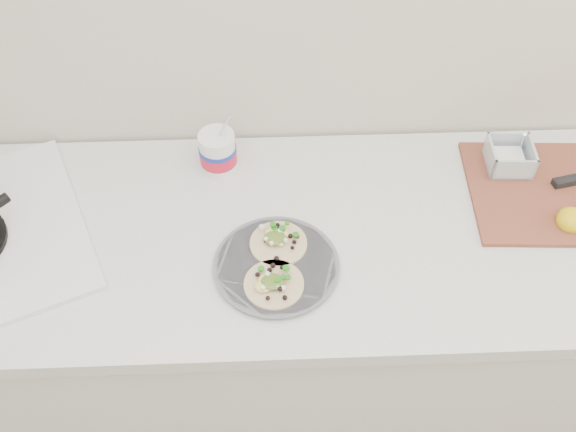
{
  "coord_description": "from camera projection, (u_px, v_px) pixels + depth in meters",
  "views": [
    {
      "loc": [
        0.03,
        0.46,
        2.05
      ],
      "look_at": [
        0.07,
        1.41,
        0.96
      ],
      "focal_mm": 40.0,
      "sensor_mm": 36.0,
      "label": 1
    }
  ],
  "objects": [
    {
      "name": "cutboard",
      "position": [
        566.0,
        185.0,
        1.57
      ],
      "size": [
        0.51,
        0.37,
        0.08
      ],
      "rotation": [
        0.0,
        0.0,
        -0.05
      ],
      "color": "brown",
      "rests_on": "counter"
    },
    {
      "name": "taco_plate",
      "position": [
        276.0,
        263.0,
        1.41
      ],
      "size": [
        0.28,
        0.28,
        0.04
      ],
      "rotation": [
        0.0,
        0.0,
        -0.38
      ],
      "color": "slate",
      "rests_on": "counter"
    },
    {
      "name": "counter",
      "position": [
        265.0,
        327.0,
        1.84
      ],
      "size": [
        2.44,
        0.66,
        0.9
      ],
      "color": "silver",
      "rests_on": "ground"
    },
    {
      "name": "tub",
      "position": [
        219.0,
        149.0,
        1.58
      ],
      "size": [
        0.09,
        0.09,
        0.21
      ],
      "rotation": [
        0.0,
        0.0,
        -0.23
      ],
      "color": "white",
      "rests_on": "counter"
    }
  ]
}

